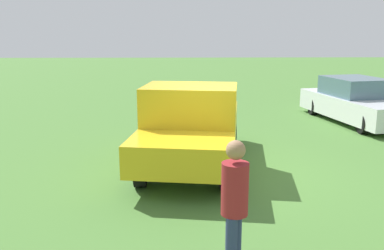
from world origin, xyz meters
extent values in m
plane|color=#477533|center=(0.00, 0.00, 0.00)|extent=(80.00, 80.00, 0.00)
cylinder|color=black|center=(-2.20, -1.40, 0.40)|extent=(0.80, 0.22, 0.80)
cylinder|color=black|center=(-1.97, 0.23, 0.40)|extent=(0.80, 0.22, 0.80)
cylinder|color=black|center=(0.78, -1.83, 0.40)|extent=(0.80, 0.22, 0.80)
cylinder|color=black|center=(1.01, -0.20, 0.40)|extent=(0.80, 0.22, 0.80)
cube|color=gold|center=(-1.99, -0.60, 0.74)|extent=(2.14, 2.20, 0.64)
cube|color=gold|center=(-0.31, -0.84, 1.12)|extent=(1.77, 2.14, 1.40)
cube|color=slate|center=(-0.31, -0.84, 1.56)|extent=(1.52, 1.96, 0.48)
cube|color=gold|center=(0.62, -0.98, 0.72)|extent=(2.51, 2.25, 0.60)
cube|color=silver|center=(-2.86, -0.48, 0.48)|extent=(0.39, 1.87, 0.16)
cylinder|color=black|center=(-3.29, 4.28, 0.31)|extent=(0.62, 0.20, 0.62)
cylinder|color=black|center=(-6.46, 5.20, 0.31)|extent=(0.62, 0.20, 0.62)
cylinder|color=black|center=(-6.16, 3.70, 0.31)|extent=(0.62, 0.20, 0.62)
cube|color=white|center=(-4.88, 4.74, 0.51)|extent=(4.70, 2.62, 0.68)
cube|color=slate|center=(-5.10, 4.70, 1.15)|extent=(2.22, 1.92, 0.60)
cylinder|color=navy|center=(3.79, -0.38, 0.42)|extent=(0.14, 0.14, 0.84)
cylinder|color=navy|center=(3.97, -0.46, 0.42)|extent=(0.14, 0.14, 0.84)
cylinder|color=maroon|center=(3.88, -0.42, 1.15)|extent=(0.42, 0.42, 0.63)
sphere|color=#A87A56|center=(3.88, -0.42, 1.62)|extent=(0.23, 0.23, 0.23)
camera|label=1|loc=(8.36, -1.03, 2.93)|focal=38.56mm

